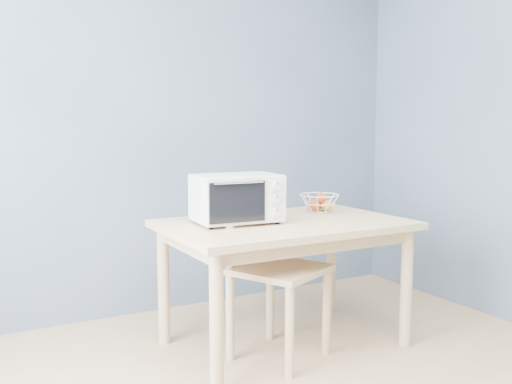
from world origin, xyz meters
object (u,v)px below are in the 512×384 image
dining_table (285,238)px  toaster_oven (234,198)px  dining_chair (272,272)px  fruit_basket (319,202)px

dining_table → toaster_oven: bearing=165.4°
dining_table → dining_chair: bearing=-144.9°
fruit_basket → dining_chair: bearing=-151.4°
toaster_oven → fruit_basket: (0.67, 0.11, -0.08)m
dining_table → fruit_basket: 0.45m
dining_table → toaster_oven: (-0.30, 0.08, 0.25)m
dining_chair → toaster_oven: bearing=106.0°
dining_table → fruit_basket: bearing=25.8°
toaster_oven → dining_table: bearing=-10.1°
fruit_basket → dining_chair: (-0.52, -0.28, -0.33)m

